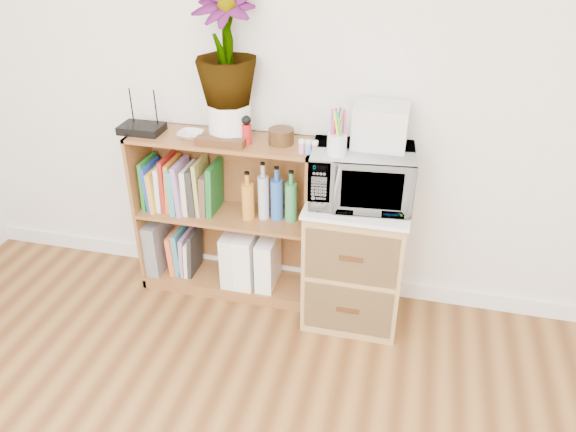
% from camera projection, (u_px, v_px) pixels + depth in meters
% --- Properties ---
extents(skirting_board, '(4.00, 0.02, 0.10)m').
position_uv_depth(skirting_board, '(292.00, 273.00, 3.42)').
color(skirting_board, white).
rests_on(skirting_board, ground).
extents(bookshelf, '(1.00, 0.30, 0.95)m').
position_uv_depth(bookshelf, '(226.00, 217.00, 3.16)').
color(bookshelf, brown).
rests_on(bookshelf, ground).
extents(wicker_unit, '(0.50, 0.45, 0.70)m').
position_uv_depth(wicker_unit, '(355.00, 261.00, 3.00)').
color(wicker_unit, '#9E7542').
rests_on(wicker_unit, ground).
extents(microwave, '(0.53, 0.38, 0.27)m').
position_uv_depth(microwave, '(361.00, 176.00, 2.74)').
color(microwave, white).
rests_on(microwave, wicker_unit).
extents(pen_cup, '(0.09, 0.09, 0.10)m').
position_uv_depth(pen_cup, '(337.00, 144.00, 2.61)').
color(pen_cup, silver).
rests_on(pen_cup, microwave).
extents(small_appliance, '(0.26, 0.21, 0.20)m').
position_uv_depth(small_appliance, '(380.00, 126.00, 2.67)').
color(small_appliance, silver).
rests_on(small_appliance, microwave).
extents(router, '(0.23, 0.15, 0.04)m').
position_uv_depth(router, '(142.00, 129.00, 2.98)').
color(router, black).
rests_on(router, bookshelf).
extents(white_bowl, '(0.13, 0.13, 0.03)m').
position_uv_depth(white_bowl, '(191.00, 135.00, 2.92)').
color(white_bowl, silver).
rests_on(white_bowl, bookshelf).
extents(plant_pot, '(0.22, 0.22, 0.19)m').
position_uv_depth(plant_pot, '(230.00, 121.00, 2.88)').
color(plant_pot, white).
rests_on(plant_pot, bookshelf).
extents(potted_plant, '(0.31, 0.31, 0.56)m').
position_uv_depth(potted_plant, '(226.00, 47.00, 2.69)').
color(potted_plant, '#457D32').
rests_on(potted_plant, plant_pot).
extents(trinket_box, '(0.25, 0.06, 0.04)m').
position_uv_depth(trinket_box, '(220.00, 142.00, 2.82)').
color(trinket_box, '#3C2110').
rests_on(trinket_box, bookshelf).
extents(kokeshi_doll, '(0.05, 0.05, 0.10)m').
position_uv_depth(kokeshi_doll, '(247.00, 134.00, 2.83)').
color(kokeshi_doll, '#B21516').
rests_on(kokeshi_doll, bookshelf).
extents(wooden_bowl, '(0.13, 0.13, 0.08)m').
position_uv_depth(wooden_bowl, '(281.00, 136.00, 2.84)').
color(wooden_bowl, '#331F0D').
rests_on(wooden_bowl, bookshelf).
extents(paint_jars, '(0.12, 0.04, 0.06)m').
position_uv_depth(paint_jars, '(308.00, 148.00, 2.73)').
color(paint_jars, '#D77789').
rests_on(paint_jars, bookshelf).
extents(file_box, '(0.10, 0.26, 0.32)m').
position_uv_depth(file_box, '(158.00, 243.00, 3.37)').
color(file_box, slate).
rests_on(file_box, bookshelf).
extents(magazine_holder_left, '(0.10, 0.26, 0.32)m').
position_uv_depth(magazine_holder_left, '(235.00, 255.00, 3.26)').
color(magazine_holder_left, silver).
rests_on(magazine_holder_left, bookshelf).
extents(magazine_holder_mid, '(0.10, 0.26, 0.32)m').
position_uv_depth(magazine_holder_mid, '(248.00, 257.00, 3.25)').
color(magazine_holder_mid, white).
rests_on(magazine_holder_mid, bookshelf).
extents(magazine_holder_right, '(0.10, 0.24, 0.31)m').
position_uv_depth(magazine_holder_right, '(268.00, 261.00, 3.23)').
color(magazine_holder_right, white).
rests_on(magazine_holder_right, bookshelf).
extents(cookbooks, '(0.42, 0.20, 0.31)m').
position_uv_depth(cookbooks, '(182.00, 186.00, 3.13)').
color(cookbooks, '#1E7221').
rests_on(cookbooks, bookshelf).
extents(liquor_bottles, '(0.30, 0.07, 0.32)m').
position_uv_depth(liquor_bottles, '(270.00, 195.00, 3.02)').
color(liquor_bottles, orange).
rests_on(liquor_bottles, bookshelf).
extents(lower_books, '(0.17, 0.19, 0.29)m').
position_uv_depth(lower_books, '(185.00, 251.00, 3.35)').
color(lower_books, '#F35A2A').
rests_on(lower_books, bookshelf).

